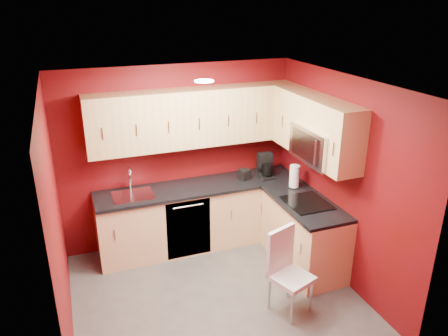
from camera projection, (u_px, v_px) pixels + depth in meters
floor at (215, 296)px, 5.15m from camera, size 3.20×3.20×0.00m
ceiling at (214, 85)px, 4.23m from camera, size 3.20×3.20×0.00m
wall_back at (178, 156)px, 6.00m from camera, size 3.20×0.00×3.20m
wall_front at (279, 280)px, 3.38m from camera, size 3.20×0.00×3.20m
wall_left at (57, 227)px, 4.17m from camera, size 0.00×3.00×3.00m
wall_right at (341, 180)px, 5.21m from camera, size 0.00×3.00×3.00m
base_cabinets_back at (200, 216)px, 6.10m from camera, size 2.80×0.60×0.87m
base_cabinets_right at (304, 234)px, 5.63m from camera, size 0.60×1.30×0.87m
countertop_back at (200, 187)px, 5.92m from camera, size 2.80×0.63×0.04m
countertop_right at (306, 203)px, 5.45m from camera, size 0.63×1.27×0.04m
upper_cabinets_back at (195, 117)px, 5.70m from camera, size 2.80×0.35×0.75m
upper_cabinets_right at (312, 121)px, 5.31m from camera, size 0.35×1.55×0.75m
microwave at (320, 145)px, 5.17m from camera, size 0.42×0.76×0.42m
cooktop at (307, 203)px, 5.41m from camera, size 0.50×0.55×0.01m
sink at (133, 192)px, 5.62m from camera, size 0.52×0.42×0.35m
dishwasher_front at (189, 229)px, 5.77m from camera, size 0.60×0.02×0.82m
downlight at (204, 81)px, 4.50m from camera, size 0.20×0.20×0.01m
coffee_maker at (267, 166)px, 6.11m from camera, size 0.21×0.28×0.34m
napkin_holder at (244, 174)px, 6.09m from camera, size 0.17×0.17×0.14m
paper_towel at (294, 176)px, 5.81m from camera, size 0.18×0.18×0.31m
dining_chair at (291, 274)px, 4.75m from camera, size 0.51×0.52×0.97m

